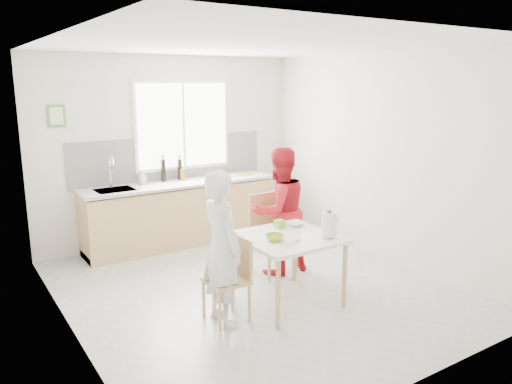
% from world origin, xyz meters
% --- Properties ---
extents(ground, '(4.50, 4.50, 0.00)m').
position_xyz_m(ground, '(0.00, 0.00, 0.00)').
color(ground, '#B7B7B2').
rests_on(ground, ground).
extents(room_shell, '(4.50, 4.50, 4.50)m').
position_xyz_m(room_shell, '(0.00, 0.00, 1.64)').
color(room_shell, silver).
rests_on(room_shell, ground).
extents(window, '(1.50, 0.06, 1.30)m').
position_xyz_m(window, '(0.20, 2.23, 1.70)').
color(window, white).
rests_on(window, room_shell).
extents(backsplash, '(3.00, 0.02, 0.65)m').
position_xyz_m(backsplash, '(0.00, 2.24, 1.23)').
color(backsplash, white).
rests_on(backsplash, room_shell).
extents(picture_frame, '(0.22, 0.03, 0.28)m').
position_xyz_m(picture_frame, '(-1.55, 2.23, 1.90)').
color(picture_frame, '#4A9142').
rests_on(picture_frame, room_shell).
extents(kitchen_counter, '(2.84, 0.64, 1.37)m').
position_xyz_m(kitchen_counter, '(-0.00, 1.95, 0.42)').
color(kitchen_counter, tan).
rests_on(kitchen_counter, ground).
extents(dining_table, '(0.97, 0.97, 0.75)m').
position_xyz_m(dining_table, '(0.09, -0.50, 0.67)').
color(dining_table, white).
rests_on(dining_table, ground).
extents(chair_left, '(0.39, 0.39, 0.84)m').
position_xyz_m(chair_left, '(-0.59, -0.51, 0.46)').
color(chair_left, tan).
rests_on(chair_left, ground).
extents(chair_far, '(0.46, 0.46, 0.99)m').
position_xyz_m(chair_far, '(0.44, 0.32, 0.54)').
color(chair_far, tan).
rests_on(chair_far, ground).
extents(person_white, '(0.37, 0.56, 1.53)m').
position_xyz_m(person_white, '(-0.70, -0.51, 0.76)').
color(person_white, white).
rests_on(person_white, ground).
extents(person_red, '(0.76, 0.59, 1.56)m').
position_xyz_m(person_red, '(0.54, 0.27, 0.78)').
color(person_red, red).
rests_on(person_red, ground).
extents(bowl_green, '(0.19, 0.19, 0.06)m').
position_xyz_m(bowl_green, '(-0.11, -0.56, 0.78)').
color(bowl_green, '#94BF2C').
rests_on(bowl_green, dining_table).
extents(bowl_white, '(0.20, 0.20, 0.05)m').
position_xyz_m(bowl_white, '(0.39, -0.25, 0.77)').
color(bowl_white, white).
rests_on(bowl_white, dining_table).
extents(milk_jug, '(0.21, 0.15, 0.27)m').
position_xyz_m(milk_jug, '(0.42, -0.78, 0.89)').
color(milk_jug, white).
rests_on(milk_jug, dining_table).
extents(green_box, '(0.10, 0.10, 0.09)m').
position_xyz_m(green_box, '(0.19, -0.22, 0.79)').
color(green_box, '#7BB82A').
rests_on(green_box, dining_table).
extents(spoon, '(0.15, 0.07, 0.01)m').
position_xyz_m(spoon, '(0.02, -0.72, 0.76)').
color(spoon, '#A5A5AA').
rests_on(spoon, dining_table).
extents(cutting_board, '(0.39, 0.31, 0.01)m').
position_xyz_m(cutting_board, '(1.03, 1.98, 0.93)').
color(cutting_board, '#84BD2B').
rests_on(cutting_board, kitchen_counter).
extents(wine_bottle_a, '(0.07, 0.07, 0.32)m').
position_xyz_m(wine_bottle_a, '(-0.18, 2.13, 1.08)').
color(wine_bottle_a, black).
rests_on(wine_bottle_a, kitchen_counter).
extents(wine_bottle_b, '(0.07, 0.07, 0.30)m').
position_xyz_m(wine_bottle_b, '(0.08, 2.12, 1.07)').
color(wine_bottle_b, black).
rests_on(wine_bottle_b, kitchen_counter).
extents(jar_amber, '(0.06, 0.06, 0.16)m').
position_xyz_m(jar_amber, '(0.09, 2.06, 1.00)').
color(jar_amber, olive).
rests_on(jar_amber, kitchen_counter).
extents(soap_bottle, '(0.10, 0.10, 0.19)m').
position_xyz_m(soap_bottle, '(-0.50, 2.11, 1.02)').
color(soap_bottle, '#999999').
rests_on(soap_bottle, kitchen_counter).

